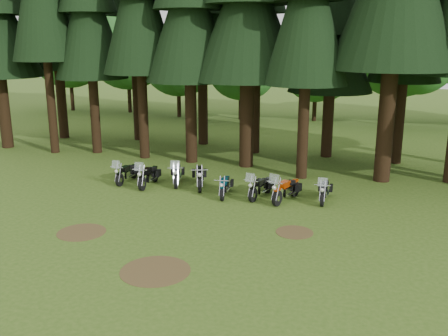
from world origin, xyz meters
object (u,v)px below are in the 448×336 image
Objects in this scene: motorcycle_5 at (260,188)px; motorcycle_3 at (199,177)px; motorcycle_4 at (225,187)px; motorcycle_2 at (177,175)px; motorcycle_7 at (324,191)px; motorcycle_1 at (148,176)px; motorcycle_6 at (286,190)px; motorcycle_0 at (127,173)px.

motorcycle_3 is at bearing -179.98° from motorcycle_5.
motorcycle_2 is at bearing 150.33° from motorcycle_4.
motorcycle_5 is 1.02× the size of motorcycle_7.
motorcycle_2 is 1.05× the size of motorcycle_7.
motorcycle_4 is (4.01, -0.30, -0.06)m from motorcycle_1.
motorcycle_4 is at bearing -173.43° from motorcycle_7.
motorcycle_5 is at bearing -4.79° from motorcycle_1.
motorcycle_1 reaches higher than motorcycle_5.
motorcycle_7 is (2.79, 0.38, -0.01)m from motorcycle_5.
motorcycle_6 reaches higher than motorcycle_1.
motorcycle_4 is at bearing -159.12° from motorcycle_5.
motorcycle_3 is at bearing 10.19° from motorcycle_1.
motorcycle_1 is at bearing -168.62° from motorcycle_5.
motorcycle_4 is at bearing -161.16° from motorcycle_6.
motorcycle_0 is 1.04× the size of motorcycle_4.
motorcycle_5 is (1.60, 0.26, 0.03)m from motorcycle_4.
motorcycle_2 is 3.01m from motorcycle_4.
motorcycle_0 is 0.95× the size of motorcycle_2.
motorcycle_1 is 6.81m from motorcycle_6.
motorcycle_7 is at bearing -23.19° from motorcycle_2.
motorcycle_5 reaches higher than motorcycle_4.
motorcycle_6 reaches higher than motorcycle_5.
motorcycle_1 is 1.03× the size of motorcycle_2.
motorcycle_7 is at bearing -2.06° from motorcycle_1.
motorcycle_7 is at bearing -1.21° from motorcycle_4.
motorcycle_5 is at bearing -0.37° from motorcycle_4.
motorcycle_4 is (5.33, -0.54, -0.02)m from motorcycle_0.
motorcycle_1 reaches higher than motorcycle_7.
motorcycle_0 is at bearing 165.32° from motorcycle_1.
motorcycle_0 is 6.93m from motorcycle_5.
motorcycle_2 is 7.23m from motorcycle_7.
motorcycle_0 is 3.75m from motorcycle_3.
motorcycle_5 is (6.93, -0.28, 0.01)m from motorcycle_0.
motorcycle_1 reaches higher than motorcycle_2.
motorcycle_4 is 4.44m from motorcycle_7.
motorcycle_2 is 5.70m from motorcycle_6.
motorcycle_1 is 1.12× the size of motorcycle_4.
motorcycle_6 is at bearing -163.38° from motorcycle_7.
motorcycle_6 reaches higher than motorcycle_7.
motorcycle_4 is at bearing -40.20° from motorcycle_2.
motorcycle_1 is 1.02× the size of motorcycle_3.
motorcycle_1 is at bearing 166.31° from motorcycle_4.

